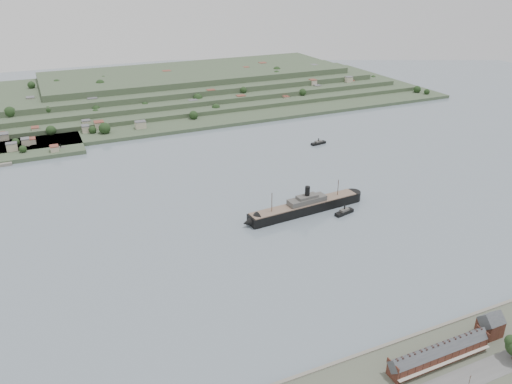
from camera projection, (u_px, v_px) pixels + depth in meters
name	position (u px, v px, depth m)	size (l,w,h in m)	color
ground	(291.00, 215.00, 382.65)	(1400.00, 1400.00, 0.00)	slate
near_shore	(483.00, 383.00, 227.62)	(220.00, 80.00, 2.60)	#4C5142
terrace_row	(439.00, 353.00, 236.94)	(55.60, 9.80, 11.07)	#4B261A
gabled_building	(490.00, 325.00, 253.80)	(10.40, 10.18, 14.09)	#4B261A
far_peninsula	(179.00, 89.00, 713.62)	(760.00, 309.00, 30.00)	#34442D
steamship	(302.00, 208.00, 383.61)	(107.10, 20.14, 25.68)	black
tugboat	(344.00, 212.00, 383.20)	(17.45, 8.31, 7.59)	black
ferry_west	(61.00, 149.00, 512.74)	(20.17, 8.38, 7.34)	black
ferry_east	(318.00, 143.00, 532.13)	(18.23, 7.89, 6.62)	black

